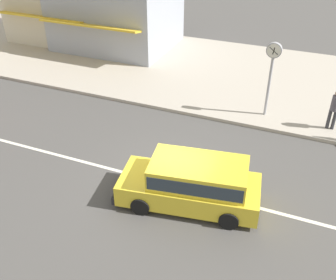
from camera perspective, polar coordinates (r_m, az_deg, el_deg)
name	(u,v)px	position (r m, az deg, el deg)	size (l,w,h in m)	color
ground_plane	(172,185)	(13.55, 0.61, -6.57)	(160.00, 160.00, 0.00)	#4C4947
lane_centre_stripe	(172,185)	(13.55, 0.61, -6.56)	(50.40, 0.14, 0.01)	silver
kerb_strip	(241,76)	(21.68, 10.50, 9.06)	(68.00, 10.00, 0.15)	#ADA393
minivan_yellow_1	(193,182)	(12.37, 3.67, -6.06)	(4.74, 2.52, 1.56)	yellow
street_clock	(272,62)	(16.93, 14.91, 10.84)	(0.63, 0.22, 3.26)	#9E9EA3
pedestrian_mid_kerb	(335,107)	(17.24, 23.03, 4.45)	(0.34, 0.34, 1.72)	#333338
shopfront_corner_warung	(116,4)	(25.36, -7.57, 19.00)	(6.90, 6.37, 5.04)	#999EA8
shopfront_mid_block	(68,3)	(27.50, -14.26, 18.75)	(6.85, 5.95, 4.44)	beige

